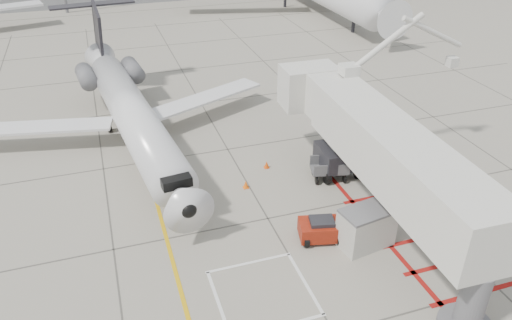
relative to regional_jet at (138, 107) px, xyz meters
name	(u,v)px	position (x,y,z in m)	size (l,w,h in m)	color
ground_plane	(296,268)	(5.40, -12.64, -3.55)	(260.00, 260.00, 0.00)	gray
regional_jet	(138,107)	(0.00, 0.00, 0.00)	(21.48, 27.08, 7.10)	silver
jet_bridge	(395,168)	(10.72, -11.57, 0.25)	(8.99, 18.97, 7.59)	silver
pushback_tug	(321,229)	(7.36, -11.05, -2.91)	(2.18, 1.36, 1.27)	maroon
baggage_cart	(329,169)	(10.19, -6.04, -2.87)	(2.14, 1.35, 1.35)	#4F4F53
ground_power_unit	(366,227)	(9.24, -12.10, -2.52)	(2.60, 1.52, 2.06)	#B8B6AF
cone_nose	(246,184)	(5.18, -5.43, -3.32)	(0.33, 0.33, 0.46)	#FD610D
cone_side	(267,165)	(7.08, -3.68, -3.32)	(0.33, 0.33, 0.45)	#DD480B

